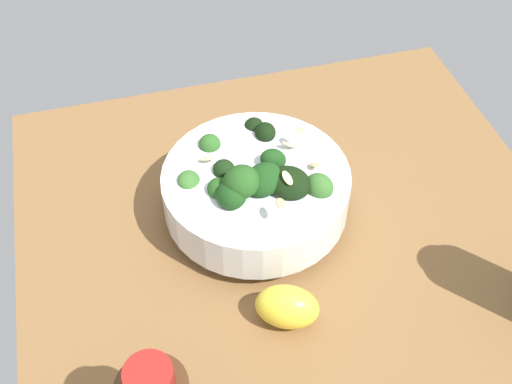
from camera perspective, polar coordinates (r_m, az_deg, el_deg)
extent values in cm
cube|color=brown|center=(76.81, 3.69, -5.47)|extent=(63.63, 63.63, 4.12)
cylinder|color=white|center=(77.14, 0.00, -1.57)|extent=(11.85, 11.85, 1.73)
cylinder|color=white|center=(74.55, 0.00, 0.17)|extent=(21.54, 21.54, 5.20)
cylinder|color=silver|center=(72.95, 0.00, 1.35)|extent=(18.40, 18.40, 0.80)
cylinder|color=#589D47|center=(72.49, 5.51, -0.37)|extent=(1.67, 1.72, 1.33)
ellipsoid|color=#386B2B|center=(71.35, 5.59, 0.47)|extent=(4.58, 4.56, 3.75)
cylinder|color=#589D47|center=(77.10, -4.06, 3.51)|extent=(1.25, 1.39, 1.47)
ellipsoid|color=#2D6023|center=(76.19, -4.11, 4.23)|extent=(3.87, 3.65, 2.88)
cylinder|color=#2F662B|center=(79.69, -0.17, 5.10)|extent=(1.25, 1.25, 1.47)
ellipsoid|color=black|center=(78.80, -0.17, 5.81)|extent=(3.64, 3.71, 2.80)
cylinder|color=#3C7A32|center=(74.35, 1.50, 2.11)|extent=(1.41, 1.67, 1.49)
ellipsoid|color=#194216|center=(73.35, 1.52, 2.88)|extent=(4.07, 3.41, 3.89)
cylinder|color=#2F662B|center=(73.49, -5.85, 0.19)|extent=(1.26, 1.28, 1.63)
ellipsoid|color=#386B2B|center=(72.45, -5.94, 0.96)|extent=(4.06, 3.99, 2.85)
cylinder|color=#4A8F3C|center=(71.85, 2.90, -0.27)|extent=(2.07, 2.26, 1.74)
ellipsoid|color=black|center=(70.44, 2.96, 0.79)|extent=(6.30, 6.51, 4.75)
cylinder|color=#589D47|center=(73.86, -2.82, 1.26)|extent=(1.12, 1.26, 1.46)
ellipsoid|color=black|center=(72.91, -2.85, 1.98)|extent=(3.81, 3.61, 2.84)
cylinder|color=#2F662B|center=(70.56, -2.19, -1.21)|extent=(1.55, 1.73, 1.57)
ellipsoid|color=#194216|center=(69.27, -2.23, -0.26)|extent=(4.88, 5.14, 4.46)
cylinder|color=#4A8F3C|center=(78.34, 0.81, 4.47)|extent=(1.70, 1.50, 1.71)
ellipsoid|color=black|center=(77.32, 0.82, 5.29)|extent=(3.09, 3.75, 3.70)
cylinder|color=#3C7A32|center=(70.59, -1.29, -0.13)|extent=(2.07, 1.96, 1.74)
ellipsoid|color=#23511C|center=(69.23, -1.32, 0.91)|extent=(6.37, 6.28, 5.37)
cylinder|color=#3C7A32|center=(71.23, 0.67, 0.25)|extent=(1.87, 1.72, 1.28)
ellipsoid|color=#194216|center=(70.09, 0.68, 1.12)|extent=(5.72, 5.31, 5.07)
cylinder|color=#589D47|center=(71.75, -3.27, -0.47)|extent=(1.09, 1.11, 1.71)
ellipsoid|color=#23511C|center=(70.68, -3.31, 0.32)|extent=(3.96, 3.76, 2.81)
ellipsoid|color=#DBBC84|center=(65.97, 2.21, -1.04)|extent=(1.22, 1.93, 0.70)
ellipsoid|color=#DBBC84|center=(68.89, 2.79, 1.25)|extent=(1.44, 2.02, 1.12)
ellipsoid|color=#DBBC84|center=(73.14, 5.21, 2.42)|extent=(1.65, 1.96, 1.20)
ellipsoid|color=#DBBC84|center=(73.78, -4.33, 2.97)|extent=(2.01, 1.46, 0.86)
ellipsoid|color=#DBBC84|center=(75.29, 2.91, 4.20)|extent=(1.78, 1.38, 1.35)
ellipsoid|color=#DBBC84|center=(73.88, 3.99, 5.42)|extent=(1.57, 2.05, 0.60)
ellipsoid|color=yellow|center=(67.23, 2.77, -10.10)|extent=(7.88, 6.76, 4.85)
cylinder|color=maroon|center=(52.60, -9.42, -15.99)|extent=(3.97, 3.97, 2.37)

